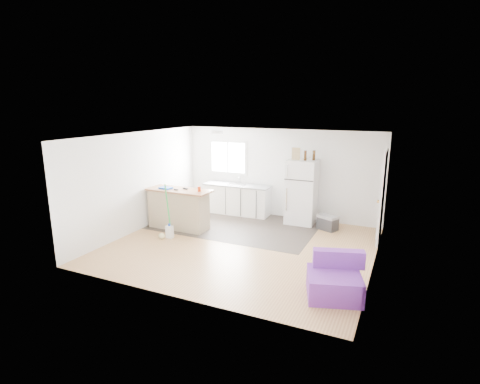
{
  "coord_description": "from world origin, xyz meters",
  "views": [
    {
      "loc": [
        3.2,
        -7.06,
        3.05
      ],
      "look_at": [
        -0.36,
        0.7,
        1.03
      ],
      "focal_mm": 28.0,
      "sensor_mm": 36.0,
      "label": 1
    }
  ],
  "objects_px": {
    "purple_seat": "(335,281)",
    "cleaner_jug": "(170,232)",
    "blue_tray": "(166,188)",
    "peninsula": "(179,209)",
    "red_cup": "(199,189)",
    "cooler": "(328,222)",
    "kitchen_cabinets": "(237,199)",
    "bottle_left": "(305,156)",
    "refrigerator": "(302,192)",
    "bottle_right": "(314,155)",
    "mop": "(163,229)",
    "cardboard_box": "(296,154)"
  },
  "relations": [
    {
      "from": "blue_tray",
      "to": "cooler",
      "type": "bearing_deg",
      "value": 21.69
    },
    {
      "from": "cooler",
      "to": "bottle_right",
      "type": "xyz_separation_m",
      "value": [
        -0.49,
        0.28,
        1.61
      ]
    },
    {
      "from": "kitchen_cabinets",
      "to": "bottle_left",
      "type": "height_order",
      "value": "bottle_left"
    },
    {
      "from": "bottle_left",
      "to": "bottle_right",
      "type": "distance_m",
      "value": 0.23
    },
    {
      "from": "kitchen_cabinets",
      "to": "red_cup",
      "type": "height_order",
      "value": "red_cup"
    },
    {
      "from": "cleaner_jug",
      "to": "blue_tray",
      "type": "bearing_deg",
      "value": 126.64
    },
    {
      "from": "refrigerator",
      "to": "purple_seat",
      "type": "relative_size",
      "value": 1.61
    },
    {
      "from": "kitchen_cabinets",
      "to": "mop",
      "type": "distance_m",
      "value": 2.65
    },
    {
      "from": "cardboard_box",
      "to": "bottle_right",
      "type": "distance_m",
      "value": 0.45
    },
    {
      "from": "refrigerator",
      "to": "mop",
      "type": "xyz_separation_m",
      "value": [
        -2.56,
        -2.48,
        -0.6
      ]
    },
    {
      "from": "purple_seat",
      "to": "bottle_right",
      "type": "height_order",
      "value": "bottle_right"
    },
    {
      "from": "peninsula",
      "to": "purple_seat",
      "type": "xyz_separation_m",
      "value": [
        4.2,
        -1.81,
        -0.25
      ]
    },
    {
      "from": "purple_seat",
      "to": "cleaner_jug",
      "type": "relative_size",
      "value": 2.98
    },
    {
      "from": "kitchen_cabinets",
      "to": "refrigerator",
      "type": "relative_size",
      "value": 1.14
    },
    {
      "from": "refrigerator",
      "to": "cleaner_jug",
      "type": "bearing_deg",
      "value": -136.52
    },
    {
      "from": "kitchen_cabinets",
      "to": "purple_seat",
      "type": "relative_size",
      "value": 1.84
    },
    {
      "from": "cooler",
      "to": "cardboard_box",
      "type": "relative_size",
      "value": 1.9
    },
    {
      "from": "peninsula",
      "to": "red_cup",
      "type": "height_order",
      "value": "red_cup"
    },
    {
      "from": "red_cup",
      "to": "cardboard_box",
      "type": "relative_size",
      "value": 0.4
    },
    {
      "from": "peninsula",
      "to": "bottle_right",
      "type": "height_order",
      "value": "bottle_right"
    },
    {
      "from": "purple_seat",
      "to": "cleaner_jug",
      "type": "height_order",
      "value": "purple_seat"
    },
    {
      "from": "refrigerator",
      "to": "red_cup",
      "type": "bearing_deg",
      "value": -141.36
    },
    {
      "from": "cooler",
      "to": "bottle_left",
      "type": "bearing_deg",
      "value": -168.61
    },
    {
      "from": "bottle_right",
      "to": "refrigerator",
      "type": "bearing_deg",
      "value": -176.89
    },
    {
      "from": "cooler",
      "to": "red_cup",
      "type": "height_order",
      "value": "red_cup"
    },
    {
      "from": "cleaner_jug",
      "to": "blue_tray",
      "type": "relative_size",
      "value": 1.16
    },
    {
      "from": "cleaner_jug",
      "to": "mop",
      "type": "distance_m",
      "value": 0.16
    },
    {
      "from": "kitchen_cabinets",
      "to": "peninsula",
      "type": "xyz_separation_m",
      "value": [
        -0.79,
        -1.76,
        0.07
      ]
    },
    {
      "from": "kitchen_cabinets",
      "to": "mop",
      "type": "xyz_separation_m",
      "value": [
        -0.69,
        -2.55,
        -0.2
      ]
    },
    {
      "from": "bottle_left",
      "to": "mop",
      "type": "bearing_deg",
      "value": -138.23
    },
    {
      "from": "peninsula",
      "to": "red_cup",
      "type": "bearing_deg",
      "value": 1.17
    },
    {
      "from": "red_cup",
      "to": "purple_seat",
      "type": "bearing_deg",
      "value": -26.8
    },
    {
      "from": "cleaner_jug",
      "to": "refrigerator",
      "type": "bearing_deg",
      "value": 42.03
    },
    {
      "from": "cooler",
      "to": "cardboard_box",
      "type": "xyz_separation_m",
      "value": [
        -0.93,
        0.21,
        1.63
      ]
    },
    {
      "from": "cooler",
      "to": "mop",
      "type": "bearing_deg",
      "value": -122.27
    },
    {
      "from": "kitchen_cabinets",
      "to": "red_cup",
      "type": "xyz_separation_m",
      "value": [
        -0.19,
        -1.75,
        0.63
      ]
    },
    {
      "from": "peninsula",
      "to": "red_cup",
      "type": "relative_size",
      "value": 13.59
    },
    {
      "from": "cleaner_jug",
      "to": "blue_tray",
      "type": "xyz_separation_m",
      "value": [
        -0.51,
        0.64,
        0.87
      ]
    },
    {
      "from": "purple_seat",
      "to": "red_cup",
      "type": "relative_size",
      "value": 8.63
    },
    {
      "from": "purple_seat",
      "to": "bottle_left",
      "type": "bearing_deg",
      "value": 95.9
    },
    {
      "from": "bottle_left",
      "to": "cooler",
      "type": "bearing_deg",
      "value": -12.65
    },
    {
      "from": "purple_seat",
      "to": "mop",
      "type": "relative_size",
      "value": 0.78
    },
    {
      "from": "refrigerator",
      "to": "bottle_left",
      "type": "height_order",
      "value": "bottle_left"
    },
    {
      "from": "kitchen_cabinets",
      "to": "cardboard_box",
      "type": "height_order",
      "value": "cardboard_box"
    },
    {
      "from": "purple_seat",
      "to": "blue_tray",
      "type": "height_order",
      "value": "blue_tray"
    },
    {
      "from": "cooler",
      "to": "mop",
      "type": "xyz_separation_m",
      "value": [
        -3.32,
        -2.22,
        0.05
      ]
    },
    {
      "from": "red_cup",
      "to": "bottle_right",
      "type": "distance_m",
      "value": 2.97
    },
    {
      "from": "red_cup",
      "to": "kitchen_cabinets",
      "type": "bearing_deg",
      "value": 83.94
    },
    {
      "from": "red_cup",
      "to": "cardboard_box",
      "type": "xyz_separation_m",
      "value": [
        1.88,
        1.62,
        0.76
      ]
    },
    {
      "from": "peninsula",
      "to": "blue_tray",
      "type": "xyz_separation_m",
      "value": [
        -0.32,
        -0.06,
        0.51
      ]
    }
  ]
}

